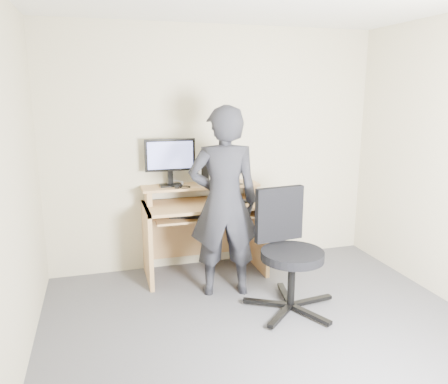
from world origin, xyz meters
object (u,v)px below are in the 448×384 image
desk (203,220)px  person (224,203)px  office_chair (288,246)px  monitor (170,158)px

desk → person: person is taller
desk → office_chair: bearing=-61.8°
office_chair → person: size_ratio=0.58×
desk → office_chair: 1.09m
desk → office_chair: size_ratio=1.18×
desk → monitor: size_ratio=2.39×
monitor → desk: bearing=-15.8°
desk → person: 0.64m
monitor → office_chair: 1.48m
monitor → person: size_ratio=0.29×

